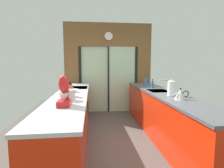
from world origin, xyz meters
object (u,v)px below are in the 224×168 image
object	(u,v)px
oven_range	(76,106)
soap_bottle_far	(146,82)
stock_pot	(68,95)
kettle	(180,94)
knife_block	(70,91)
soap_bottle_near	(152,84)
mixing_bowl	(73,90)
stand_mixer	(64,94)
paper_towel_roll	(171,88)

from	to	relation	value
oven_range	soap_bottle_far	xyz separation A→B (m)	(1.80, 0.22, 0.56)
stock_pot	kettle	world-z (taller)	stock_pot
knife_block	soap_bottle_far	xyz separation A→B (m)	(1.78, 1.39, -0.00)
soap_bottle_near	stock_pot	bearing A→B (deg)	-146.29
oven_range	stock_pot	bearing A→B (deg)	-89.30
oven_range	kettle	distance (m)	2.50
mixing_bowl	stock_pot	distance (m)	0.82
knife_block	stock_pot	world-z (taller)	knife_block
oven_range	knife_block	size ratio (longest dim) A/B	3.60
kettle	soap_bottle_near	size ratio (longest dim) A/B	1.25
stand_mixer	soap_bottle_far	world-z (taller)	stand_mixer
stand_mixer	stock_pot	size ratio (longest dim) A/B	1.88
mixing_bowl	kettle	xyz separation A→B (m)	(1.78, -0.95, 0.05)
knife_block	kettle	distance (m)	1.84
stand_mixer	kettle	size ratio (longest dim) A/B	1.57
kettle	paper_towel_roll	xyz separation A→B (m)	(-0.00, 0.34, 0.05)
soap_bottle_far	kettle	bearing A→B (deg)	-89.95
stock_pot	knife_block	bearing A→B (deg)	90.00
stand_mixer	soap_bottle_near	xyz separation A→B (m)	(1.78, 1.57, -0.07)
paper_towel_roll	stand_mixer	bearing A→B (deg)	-162.00
knife_block	soap_bottle_near	distance (m)	1.97
mixing_bowl	oven_range	bearing A→B (deg)	91.53
knife_block	stand_mixer	distance (m)	0.72
stock_pot	kettle	bearing A→B (deg)	-4.39
soap_bottle_far	mixing_bowl	bearing A→B (deg)	-152.97
kettle	soap_bottle_far	distance (m)	1.86
stand_mixer	soap_bottle_far	size ratio (longest dim) A/B	1.80
soap_bottle_near	mixing_bowl	bearing A→B (deg)	-168.22
mixing_bowl	soap_bottle_near	bearing A→B (deg)	11.78
soap_bottle_far	paper_towel_roll	bearing A→B (deg)	-90.00
mixing_bowl	soap_bottle_near	distance (m)	1.82
knife_block	stock_pot	distance (m)	0.34
stand_mixer	stock_pot	bearing A→B (deg)	90.00
oven_range	stock_pot	xyz separation A→B (m)	(0.02, -1.51, 0.55)
paper_towel_roll	kettle	bearing A→B (deg)	-89.71
oven_range	paper_towel_roll	size ratio (longest dim) A/B	3.15
mixing_bowl	stand_mixer	world-z (taller)	stand_mixer
knife_block	kettle	xyz separation A→B (m)	(1.78, -0.47, -0.02)
mixing_bowl	stock_pot	size ratio (longest dim) A/B	0.97
oven_range	soap_bottle_near	size ratio (longest dim) A/B	4.32
stand_mixer	kettle	xyz separation A→B (m)	(1.78, 0.24, -0.08)
oven_range	kettle	bearing A→B (deg)	-42.37
stock_pot	soap_bottle_near	xyz separation A→B (m)	(1.78, 1.19, 0.00)
knife_block	oven_range	bearing A→B (deg)	90.90
kettle	mixing_bowl	bearing A→B (deg)	151.86
stand_mixer	kettle	distance (m)	1.80
oven_range	stand_mixer	size ratio (longest dim) A/B	2.19
stock_pot	oven_range	bearing A→B (deg)	90.70
mixing_bowl	soap_bottle_near	size ratio (longest dim) A/B	1.02
soap_bottle_near	soap_bottle_far	distance (m)	0.54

